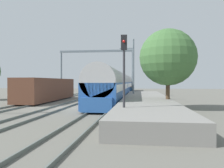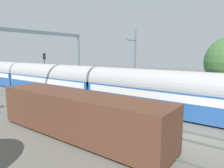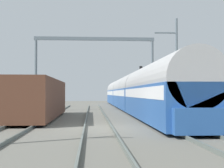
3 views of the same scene
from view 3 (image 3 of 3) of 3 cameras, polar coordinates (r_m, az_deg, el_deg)
The scene contains 10 objects.
ground at distance 17.38m, azimuth -2.52°, elevation -7.82°, with size 120.00×120.00×0.00m, color #64625A.
track_far_west at distance 17.79m, azimuth -16.27°, elevation -7.35°, with size 1.52×60.00×0.16m.
track_west at distance 17.37m, azimuth -2.52°, elevation -7.56°, with size 1.52×60.00×0.16m.
track_east at distance 17.95m, azimuth 11.10°, elevation -7.34°, with size 1.52×60.00×0.16m.
passenger_train at distance 37.82m, azimuth 3.22°, elevation -1.49°, with size 2.93×49.20×3.82m.
freight_car at distance 24.04m, azimuth -12.89°, elevation -2.55°, with size 2.80×13.00×2.70m.
person_crossing at distance 35.80m, azimuth 6.40°, elevation -2.98°, with size 0.40×0.25×1.73m.
railway_signal_far at distance 42.06m, azimuth 5.15°, elevation 0.50°, with size 0.36×0.30×5.41m.
catenary_gantry at distance 34.35m, azimuth -3.09°, elevation 4.68°, with size 12.79×0.28×7.86m.
catenary_pole_east_mid at distance 26.77m, azimuth 11.28°, elevation 3.27°, with size 1.90×0.20×8.00m.
Camera 3 is at (-0.36, -17.27, 1.87)m, focal length 51.55 mm.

